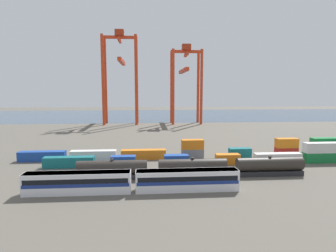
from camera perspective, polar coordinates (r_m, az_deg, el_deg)
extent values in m
plane|color=#5B564C|center=(112.54, -1.13, -2.37)|extent=(420.00, 420.00, 0.00)
cube|color=#384C60|center=(217.35, -2.72, 2.24)|extent=(400.00, 110.00, 0.01)
cube|color=silver|center=(55.14, -17.65, -10.81)|extent=(19.17, 3.10, 3.90)
cube|color=navy|center=(55.17, -17.65, -10.91)|extent=(18.78, 3.14, 0.64)
cube|color=black|center=(54.94, -17.68, -10.14)|extent=(18.40, 3.13, 0.90)
cube|color=slate|center=(54.63, -17.72, -9.05)|extent=(18.98, 2.85, 0.36)
cube|color=silver|center=(54.21, 3.86, -10.79)|extent=(19.17, 3.10, 3.90)
cube|color=navy|center=(54.24, 3.86, -10.89)|extent=(18.78, 3.14, 0.64)
cube|color=black|center=(54.00, 3.87, -10.11)|extent=(18.40, 3.13, 0.90)
cube|color=slate|center=(53.69, 3.88, -9.00)|extent=(18.98, 2.85, 0.36)
cube|color=#232326|center=(62.19, -11.10, -9.89)|extent=(14.68, 2.50, 1.10)
cylinder|color=#2D2823|center=(61.64, -11.14, -8.13)|extent=(14.68, 2.88, 2.88)
cylinder|color=#2D2823|center=(61.24, -11.18, -6.66)|extent=(0.70, 0.70, 0.36)
cube|color=#232326|center=(62.54, 4.94, -9.68)|extent=(14.68, 2.50, 1.10)
cylinder|color=#2D2823|center=(61.99, 4.96, -7.93)|extent=(14.68, 2.88, 2.88)
cylinder|color=#2D2823|center=(61.59, 4.98, -6.47)|extent=(0.70, 0.70, 0.36)
cube|color=#232326|center=(67.40, 19.67, -8.84)|extent=(14.68, 2.50, 1.10)
cylinder|color=#2D2823|center=(66.90, 19.74, -7.20)|extent=(14.68, 2.88, 2.88)
cylinder|color=#2D2823|center=(66.53, 19.80, -5.85)|extent=(0.70, 0.70, 0.36)
cube|color=#146066|center=(73.72, -19.26, -6.85)|extent=(12.10, 2.44, 2.60)
cube|color=#1C4299|center=(71.49, -8.95, -6.97)|extent=(6.04, 2.44, 2.60)
cube|color=#1C4299|center=(71.63, 1.66, -6.85)|extent=(6.04, 2.44, 2.60)
cube|color=orange|center=(74.15, 11.88, -6.52)|extent=(6.04, 2.44, 2.60)
cube|color=silver|center=(78.80, 21.15, -6.04)|extent=(12.10, 2.44, 2.60)
cube|color=#197538|center=(85.24, 29.18, -5.50)|extent=(12.10, 2.44, 2.60)
cube|color=silver|center=(84.75, 29.29, -3.78)|extent=(12.10, 2.44, 2.60)
cube|color=#1C4299|center=(82.82, -23.97, -5.55)|extent=(12.10, 2.44, 2.60)
cube|color=silver|center=(79.34, -14.73, -5.70)|extent=(12.10, 2.44, 2.60)
cube|color=orange|center=(78.04, -4.93, -5.70)|extent=(12.10, 2.44, 2.60)
cube|color=slate|center=(79.04, 4.92, -5.54)|extent=(6.04, 2.44, 2.60)
cube|color=orange|center=(78.51, 4.94, -3.69)|extent=(6.04, 2.44, 2.60)
cube|color=#146066|center=(82.26, 14.24, -5.23)|extent=(6.04, 2.44, 2.60)
cube|color=#AD211C|center=(87.46, 22.65, -4.83)|extent=(6.04, 2.44, 2.60)
cube|color=orange|center=(86.98, 22.73, -3.16)|extent=(6.04, 2.44, 2.60)
cube|color=gold|center=(94.29, 29.97, -4.41)|extent=(12.10, 2.44, 2.60)
cube|color=#197538|center=(93.85, 30.07, -2.85)|extent=(12.10, 2.44, 2.60)
cylinder|color=red|center=(156.28, -12.95, 8.94)|extent=(1.50, 1.50, 47.94)
cylinder|color=red|center=(154.69, -6.43, 9.10)|extent=(1.50, 1.50, 47.94)
cylinder|color=red|center=(166.01, -12.44, 8.84)|extent=(1.50, 1.50, 47.94)
cylinder|color=red|center=(164.51, -6.31, 8.98)|extent=(1.50, 1.50, 47.94)
cube|color=red|center=(162.56, -9.72, 17.17)|extent=(19.15, 1.20, 1.60)
cube|color=red|center=(162.29, -9.71, 16.61)|extent=(1.20, 11.43, 1.60)
cube|color=red|center=(172.06, -9.28, 12.66)|extent=(2.00, 32.12, 2.00)
cube|color=#9F2C14|center=(163.00, -9.74, 18.00)|extent=(4.80, 4.00, 3.20)
cylinder|color=red|center=(155.15, 1.03, 7.81)|extent=(1.50, 1.50, 40.75)
cylinder|color=red|center=(157.38, 6.73, 7.75)|extent=(1.50, 1.50, 40.75)
cylinder|color=red|center=(165.06, 0.71, 7.77)|extent=(1.50, 1.50, 40.75)
cylinder|color=red|center=(167.15, 6.07, 7.72)|extent=(1.50, 1.50, 40.75)
cube|color=red|center=(162.39, 3.70, 14.70)|extent=(17.15, 1.20, 1.60)
cube|color=red|center=(162.19, 3.70, 14.14)|extent=(1.20, 11.54, 1.60)
cube|color=red|center=(172.66, 3.14, 11.02)|extent=(2.00, 32.51, 2.00)
cube|color=#9F2C14|center=(162.72, 3.71, 15.53)|extent=(4.80, 4.00, 3.20)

